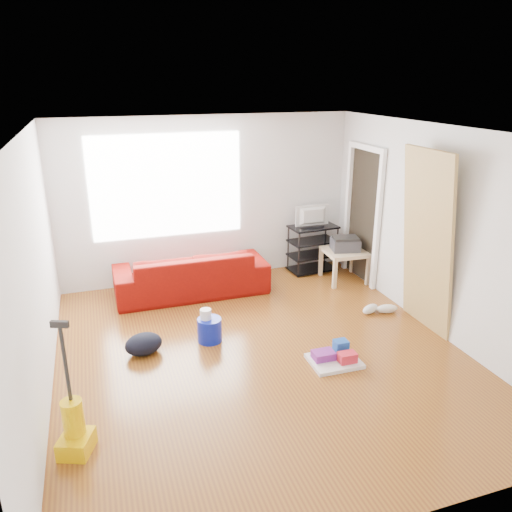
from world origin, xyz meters
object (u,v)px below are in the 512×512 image
object	(u,v)px
tv_stand	(312,248)
vacuum	(74,428)
backpack	(144,353)
side_table	(345,255)
cleaning_tray	(335,357)
sofa	(192,293)
bucket	(210,341)

from	to	relation	value
tv_stand	vacuum	xyz separation A→B (m)	(-3.65, -3.22, -0.16)
backpack	tv_stand	bearing A→B (deg)	14.47
side_table	cleaning_tray	bearing A→B (deg)	-119.88
sofa	vacuum	distance (m)	3.36
bucket	backpack	bearing A→B (deg)	-176.75
tv_stand	cleaning_tray	world-z (taller)	tv_stand
side_table	cleaning_tray	size ratio (longest dim) A/B	1.14
side_table	vacuum	distance (m)	4.78
sofa	cleaning_tray	bearing A→B (deg)	115.42
side_table	bucket	size ratio (longest dim) A/B	2.18
cleaning_tray	vacuum	size ratio (longest dim) A/B	0.46
tv_stand	backpack	world-z (taller)	tv_stand
side_table	bucket	world-z (taller)	side_table
bucket	cleaning_tray	bearing A→B (deg)	-36.77
cleaning_tray	backpack	bearing A→B (deg)	156.66
cleaning_tray	backpack	xyz separation A→B (m)	(-2.00, 0.86, -0.06)
tv_stand	side_table	size ratio (longest dim) A/B	1.24
tv_stand	bucket	size ratio (longest dim) A/B	2.70
side_table	backpack	world-z (taller)	side_table
side_table	bucket	xyz separation A→B (m)	(-2.44, -1.22, -0.41)
sofa	side_table	world-z (taller)	side_table
vacuum	side_table	bearing A→B (deg)	56.02
bucket	sofa	bearing A→B (deg)	86.80
tv_stand	backpack	xyz separation A→B (m)	(-2.92, -1.79, -0.39)
tv_stand	sofa	bearing A→B (deg)	-177.22
sofa	side_table	bearing A→B (deg)	173.65
tv_stand	vacuum	bearing A→B (deg)	-143.28
sofa	side_table	distance (m)	2.40
bucket	cleaning_tray	size ratio (longest dim) A/B	0.52
tv_stand	bucket	xyz separation A→B (m)	(-2.14, -1.75, -0.39)
bucket	cleaning_tray	world-z (taller)	cleaning_tray
cleaning_tray	vacuum	world-z (taller)	vacuum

